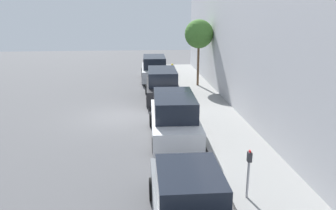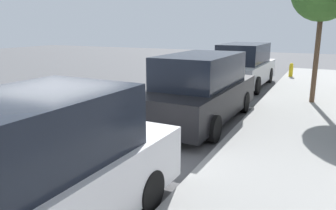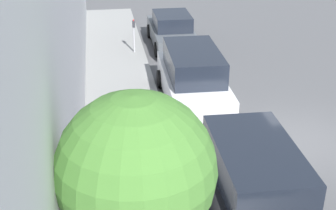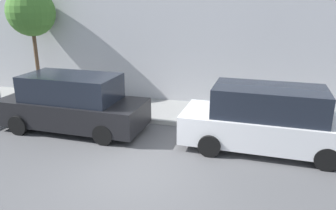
# 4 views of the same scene
# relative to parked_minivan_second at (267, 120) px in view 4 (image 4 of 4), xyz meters

# --- Properties ---
(ground_plane) EXTENTS (60.00, 60.00, 0.00)m
(ground_plane) POSITION_rel_parked_minivan_second_xyz_m (-2.40, 3.12, -0.92)
(ground_plane) COLOR #515154
(sidewalk) EXTENTS (2.56, 32.00, 0.15)m
(sidewalk) POSITION_rel_parked_minivan_second_xyz_m (2.38, 3.12, -0.85)
(sidewalk) COLOR gray
(sidewalk) RESTS_ON ground_plane
(parked_minivan_second) EXTENTS (2.03, 4.95, 1.90)m
(parked_minivan_second) POSITION_rel_parked_minivan_second_xyz_m (0.00, 0.00, 0.00)
(parked_minivan_second) COLOR silver
(parked_minivan_second) RESTS_ON ground_plane
(parked_minivan_third) EXTENTS (2.02, 4.94, 1.90)m
(parked_minivan_third) POSITION_rel_parked_minivan_second_xyz_m (-0.07, 6.27, -0.00)
(parked_minivan_third) COLOR black
(parked_minivan_third) RESTS_ON ground_plane
(street_tree) EXTENTS (1.98, 1.98, 4.60)m
(street_tree) POSITION_rel_parked_minivan_second_xyz_m (2.72, 9.58, 2.82)
(street_tree) COLOR brown
(street_tree) RESTS_ON sidewalk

